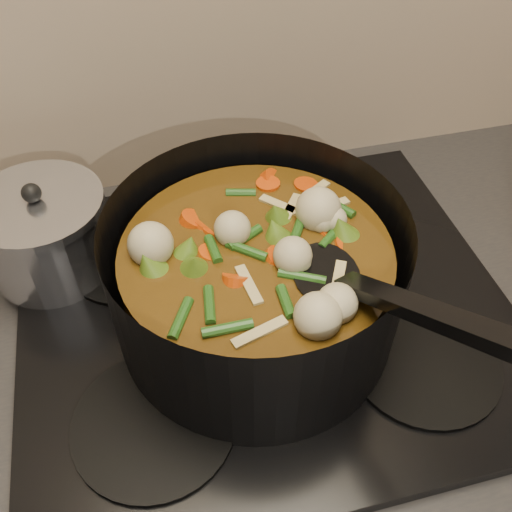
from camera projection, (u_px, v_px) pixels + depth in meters
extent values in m
cube|color=brown|center=(262.00, 468.00, 1.10)|extent=(2.60, 0.60, 0.86)
cube|color=black|center=(265.00, 326.00, 0.77)|extent=(2.64, 0.64, 0.05)
cube|color=black|center=(265.00, 310.00, 0.74)|extent=(0.62, 0.54, 0.02)
cylinder|color=black|center=(154.00, 422.00, 0.62)|extent=(0.18, 0.18, 0.01)
cylinder|color=black|center=(424.00, 361.00, 0.67)|extent=(0.18, 0.18, 0.01)
cylinder|color=black|center=(131.00, 255.00, 0.79)|extent=(0.18, 0.18, 0.01)
cylinder|color=black|center=(347.00, 217.00, 0.85)|extent=(0.18, 0.18, 0.01)
cylinder|color=black|center=(256.00, 277.00, 0.66)|extent=(0.37, 0.37, 0.17)
cylinder|color=black|center=(256.00, 318.00, 0.71)|extent=(0.33, 0.33, 0.01)
cylinder|color=#55360E|center=(256.00, 285.00, 0.67)|extent=(0.31, 0.31, 0.12)
cylinder|color=red|center=(295.00, 245.00, 0.64)|extent=(0.03, 0.04, 0.03)
cylinder|color=red|center=(281.00, 208.00, 0.68)|extent=(0.05, 0.04, 0.03)
cylinder|color=red|center=(206.00, 195.00, 0.70)|extent=(0.05, 0.05, 0.03)
cylinder|color=red|center=(200.00, 250.00, 0.63)|extent=(0.04, 0.04, 0.03)
cylinder|color=red|center=(194.00, 305.00, 0.58)|extent=(0.04, 0.04, 0.03)
cylinder|color=red|center=(266.00, 282.00, 0.60)|extent=(0.05, 0.05, 0.03)
cylinder|color=red|center=(325.00, 273.00, 0.61)|extent=(0.04, 0.04, 0.03)
cylinder|color=red|center=(339.00, 216.00, 0.67)|extent=(0.04, 0.04, 0.03)
cylinder|color=red|center=(260.00, 215.00, 0.67)|extent=(0.05, 0.05, 0.03)
cylinder|color=red|center=(193.00, 214.00, 0.67)|extent=(0.04, 0.05, 0.03)
cylinder|color=red|center=(216.00, 259.00, 0.62)|extent=(0.04, 0.03, 0.03)
sphere|color=#C4B68A|center=(318.00, 232.00, 0.63)|extent=(0.05, 0.05, 0.05)
sphere|color=#C4B68A|center=(250.00, 201.00, 0.67)|extent=(0.05, 0.05, 0.05)
sphere|color=#C4B68A|center=(192.00, 240.00, 0.62)|extent=(0.05, 0.05, 0.05)
sphere|color=#C4B68A|center=(241.00, 291.00, 0.57)|extent=(0.05, 0.05, 0.05)
sphere|color=#C4B68A|center=(318.00, 260.00, 0.60)|extent=(0.05, 0.05, 0.05)
sphere|color=#C4B68A|center=(286.00, 206.00, 0.66)|extent=(0.05, 0.05, 0.05)
cone|color=#4F731C|center=(197.00, 301.00, 0.57)|extent=(0.05, 0.05, 0.04)
cone|color=#4F731C|center=(311.00, 303.00, 0.57)|extent=(0.05, 0.05, 0.04)
cone|color=#4F731C|center=(337.00, 229.00, 0.64)|extent=(0.05, 0.05, 0.04)
cone|color=#4F731C|center=(256.00, 190.00, 0.69)|extent=(0.05, 0.05, 0.04)
cone|color=#4F731C|center=(175.00, 229.00, 0.64)|extent=(0.05, 0.05, 0.04)
cone|color=#4F731C|center=(201.00, 303.00, 0.57)|extent=(0.05, 0.05, 0.04)
cone|color=#4F731C|center=(315.00, 301.00, 0.57)|extent=(0.05, 0.05, 0.04)
cylinder|color=#245418|center=(274.00, 219.00, 0.66)|extent=(0.01, 0.04, 0.01)
cylinder|color=#245418|center=(214.00, 188.00, 0.70)|extent=(0.04, 0.04, 0.01)
cylinder|color=#245418|center=(174.00, 236.00, 0.64)|extent=(0.05, 0.02, 0.01)
cylinder|color=#245418|center=(202.00, 280.00, 0.59)|extent=(0.03, 0.05, 0.01)
cylinder|color=#245418|center=(256.00, 284.00, 0.59)|extent=(0.03, 0.04, 0.01)
cylinder|color=#245418|center=(345.00, 299.00, 0.57)|extent=(0.05, 0.02, 0.01)
cylinder|color=#245418|center=(338.00, 235.00, 0.64)|extent=(0.04, 0.04, 0.01)
cylinder|color=#245418|center=(283.00, 209.00, 0.67)|extent=(0.01, 0.04, 0.01)
cylinder|color=#245418|center=(237.00, 220.00, 0.66)|extent=(0.04, 0.04, 0.01)
cylinder|color=#245418|center=(157.00, 231.00, 0.64)|extent=(0.05, 0.02, 0.01)
cylinder|color=#245418|center=(183.00, 288.00, 0.59)|extent=(0.03, 0.05, 0.01)
cylinder|color=#245418|center=(254.00, 300.00, 0.57)|extent=(0.03, 0.04, 0.01)
cube|color=tan|center=(187.00, 230.00, 0.65)|extent=(0.05, 0.01, 0.00)
cube|color=tan|center=(206.00, 295.00, 0.58)|extent=(0.02, 0.05, 0.00)
cube|color=tan|center=(303.00, 297.00, 0.58)|extent=(0.05, 0.03, 0.00)
cube|color=tan|center=(326.00, 233.00, 0.64)|extent=(0.04, 0.04, 0.00)
cube|color=tan|center=(256.00, 199.00, 0.68)|extent=(0.03, 0.05, 0.00)
cube|color=tan|center=(185.00, 233.00, 0.64)|extent=(0.05, 0.02, 0.00)
cube|color=tan|center=(209.00, 297.00, 0.58)|extent=(0.01, 0.05, 0.00)
ellipsoid|color=black|center=(326.00, 276.00, 0.60)|extent=(0.08, 0.10, 0.01)
cube|color=black|center=(421.00, 310.00, 0.49)|extent=(0.08, 0.20, 0.12)
cylinder|color=silver|center=(48.00, 237.00, 0.75)|extent=(0.16, 0.16, 0.10)
cylinder|color=silver|center=(35.00, 204.00, 0.71)|extent=(0.17, 0.17, 0.01)
sphere|color=black|center=(31.00, 193.00, 0.70)|extent=(0.02, 0.02, 0.02)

